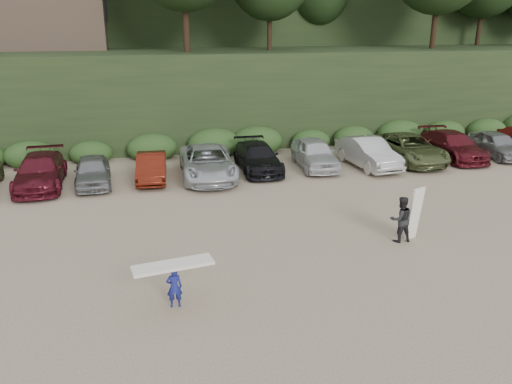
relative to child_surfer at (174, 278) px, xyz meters
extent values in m
plane|color=tan|center=(5.77, 2.71, -0.92)|extent=(120.00, 120.00, 0.00)
cube|color=black|center=(5.77, 24.71, 2.08)|extent=(80.00, 14.00, 6.00)
cube|color=black|center=(5.77, 42.71, 7.08)|extent=(90.00, 30.00, 16.00)
cube|color=#2B491E|center=(5.22, 17.21, -0.32)|extent=(46.20, 2.00, 1.20)
cube|color=brown|center=(-6.23, 26.71, 7.08)|extent=(8.00, 6.00, 4.00)
imported|color=#5A1420|center=(-5.48, 12.85, -0.14)|extent=(2.33, 5.46, 1.57)
imported|color=gray|center=(-2.99, 12.52, -0.19)|extent=(1.94, 4.36, 1.46)
imported|color=#5E1A0E|center=(-0.08, 12.66, -0.23)|extent=(1.77, 4.29, 1.38)
imported|color=silver|center=(2.81, 12.43, -0.10)|extent=(2.99, 6.03, 1.64)
imported|color=black|center=(5.68, 13.10, -0.18)|extent=(2.16, 5.14, 1.48)
imported|color=silver|center=(8.95, 12.96, -0.10)|extent=(2.29, 4.95, 1.64)
imported|color=#B9B9B9|center=(11.91, 12.35, -0.10)|extent=(2.17, 5.12, 1.65)
imported|color=#586339|center=(14.75, 12.83, -0.12)|extent=(2.76, 5.81, 1.60)
imported|color=maroon|center=(17.75, 12.92, -0.14)|extent=(2.41, 5.48, 1.57)
imported|color=gray|center=(20.57, 12.63, -0.16)|extent=(2.12, 4.60, 1.53)
imported|color=navy|center=(0.00, 0.00, -0.30)|extent=(0.45, 0.30, 1.24)
cube|color=white|center=(0.00, 0.00, 0.39)|extent=(2.33, 0.95, 0.09)
imported|color=black|center=(8.53, 2.62, -0.05)|extent=(0.86, 0.68, 1.75)
cube|color=white|center=(9.09, 2.63, 0.11)|extent=(0.65, 0.48, 2.06)
camera|label=1|loc=(-0.72, -12.73, 6.76)|focal=35.00mm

